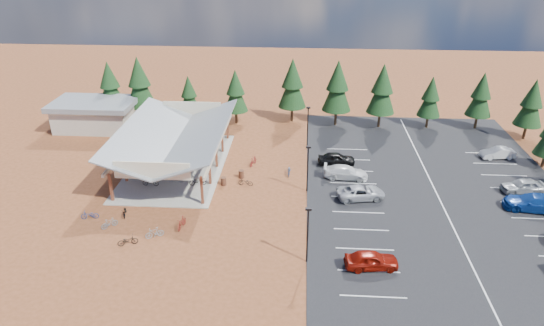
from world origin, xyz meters
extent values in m
plane|color=brown|center=(0.00, 0.00, 0.00)|extent=(140.00, 140.00, 0.00)
cube|color=black|center=(18.50, 3.00, 0.02)|extent=(27.00, 44.00, 0.04)
cube|color=gray|center=(-10.00, 7.00, 0.05)|extent=(10.60, 18.60, 0.10)
cube|color=#5A2719|center=(-14.60, -1.40, 1.60)|extent=(0.25, 0.25, 3.00)
cube|color=#5A2719|center=(-14.60, 2.80, 1.60)|extent=(0.25, 0.25, 3.00)
cube|color=#5A2719|center=(-14.60, 7.00, 1.60)|extent=(0.25, 0.25, 3.00)
cube|color=#5A2719|center=(-14.60, 11.20, 1.60)|extent=(0.25, 0.25, 3.00)
cube|color=#5A2719|center=(-14.60, 15.40, 1.60)|extent=(0.25, 0.25, 3.00)
cube|color=#5A2719|center=(-5.40, -1.40, 1.60)|extent=(0.25, 0.25, 3.00)
cube|color=#5A2719|center=(-5.40, 2.80, 1.60)|extent=(0.25, 0.25, 3.00)
cube|color=#5A2719|center=(-5.40, 7.00, 1.60)|extent=(0.25, 0.25, 3.00)
cube|color=#5A2719|center=(-5.40, 11.20, 1.60)|extent=(0.25, 0.25, 3.00)
cube|color=#5A2719|center=(-5.40, 15.40, 1.60)|extent=(0.25, 0.25, 3.00)
cube|color=beige|center=(-15.00, 7.00, 3.10)|extent=(0.22, 18.00, 0.35)
cube|color=beige|center=(-5.00, 7.00, 3.10)|extent=(0.22, 18.00, 0.35)
cube|color=slate|center=(-12.90, 7.00, 4.00)|extent=(5.85, 19.40, 2.13)
cube|color=slate|center=(-7.10, 7.00, 4.00)|extent=(5.85, 19.40, 2.13)
cube|color=beige|center=(-10.00, -2.00, 3.90)|extent=(7.50, 0.15, 1.80)
cube|color=beige|center=(-10.00, 16.00, 3.90)|extent=(7.50, 0.15, 1.80)
cube|color=#ADA593|center=(-24.00, 18.00, 1.60)|extent=(10.00, 6.00, 3.20)
cube|color=slate|center=(-24.00, 18.00, 3.55)|extent=(11.00, 7.00, 0.70)
cylinder|color=black|center=(5.00, -10.00, 2.50)|extent=(0.14, 0.14, 5.00)
cube|color=black|center=(5.00, -10.00, 5.05)|extent=(0.50, 0.25, 0.18)
cylinder|color=black|center=(5.00, 2.00, 2.50)|extent=(0.14, 0.14, 5.00)
cube|color=black|center=(5.00, 2.00, 5.05)|extent=(0.50, 0.25, 0.18)
cylinder|color=black|center=(5.00, 14.00, 2.50)|extent=(0.14, 0.14, 5.00)
cube|color=black|center=(5.00, 14.00, 5.05)|extent=(0.50, 0.25, 0.18)
cylinder|color=#4C2A1B|center=(-3.95, 2.76, 0.45)|extent=(0.60, 0.60, 0.90)
cylinder|color=#4C2A1B|center=(-2.25, 4.55, 0.45)|extent=(0.60, 0.60, 0.90)
cylinder|color=#382314|center=(-23.00, 21.97, 1.02)|extent=(0.36, 0.36, 2.04)
cone|color=black|center=(-23.00, 21.97, 4.49)|extent=(3.59, 3.59, 4.90)
cone|color=black|center=(-23.00, 21.97, 6.53)|extent=(2.78, 2.78, 3.67)
cylinder|color=#382314|center=(-18.48, 21.36, 1.13)|extent=(0.36, 0.36, 2.26)
cone|color=black|center=(-18.48, 21.36, 4.97)|extent=(3.97, 3.97, 5.42)
cone|color=black|center=(-18.48, 21.36, 7.22)|extent=(3.07, 3.07, 4.06)
cylinder|color=#382314|center=(-11.63, 21.45, 0.81)|extent=(0.36, 0.36, 1.62)
cone|color=black|center=(-11.63, 21.45, 3.57)|extent=(2.86, 2.86, 3.90)
cone|color=black|center=(-11.63, 21.45, 5.19)|extent=(2.21, 2.21, 2.92)
cylinder|color=#382314|center=(-5.01, 21.20, 0.94)|extent=(0.36, 0.36, 1.88)
cone|color=black|center=(-5.01, 21.20, 4.14)|extent=(3.31, 3.31, 4.52)
cone|color=black|center=(-5.01, 21.20, 6.02)|extent=(2.56, 2.56, 3.39)
cylinder|color=#382314|center=(2.79, 22.57, 1.10)|extent=(0.36, 0.36, 2.21)
cone|color=black|center=(2.79, 22.57, 4.86)|extent=(3.89, 3.89, 5.30)
cone|color=black|center=(2.79, 22.57, 7.07)|extent=(3.01, 3.01, 3.98)
cylinder|color=#382314|center=(8.93, 21.46, 1.12)|extent=(0.36, 0.36, 2.24)
cone|color=black|center=(8.93, 21.46, 4.94)|extent=(3.95, 3.95, 5.38)
cone|color=black|center=(8.93, 21.46, 7.18)|extent=(3.05, 3.05, 4.04)
cylinder|color=#382314|center=(14.91, 21.11, 1.09)|extent=(0.36, 0.36, 2.17)
cone|color=black|center=(14.91, 21.11, 4.78)|extent=(3.83, 3.83, 5.22)
cone|color=black|center=(14.91, 21.11, 6.96)|extent=(2.96, 2.96, 3.91)
cylinder|color=#382314|center=(21.51, 21.29, 0.89)|extent=(0.36, 0.36, 1.77)
cone|color=black|center=(21.51, 21.29, 3.90)|extent=(3.12, 3.12, 4.25)
cone|color=black|center=(21.51, 21.29, 5.67)|extent=(2.41, 2.41, 3.19)
cylinder|color=#382314|center=(28.16, 21.47, 0.96)|extent=(0.36, 0.36, 1.93)
cone|color=black|center=(28.16, 21.47, 4.24)|extent=(3.39, 3.39, 4.62)
cone|color=black|center=(28.16, 21.47, 6.16)|extent=(2.62, 2.62, 3.47)
cylinder|color=#382314|center=(32.19, 9.59, 0.81)|extent=(0.36, 0.36, 1.61)
cylinder|color=#382314|center=(33.38, 18.11, 0.98)|extent=(0.36, 0.36, 1.96)
cone|color=black|center=(33.38, 18.11, 4.30)|extent=(3.44, 3.44, 4.70)
cone|color=black|center=(33.38, 18.11, 6.26)|extent=(2.66, 2.66, 3.52)
imported|color=black|center=(-11.67, 1.90, 0.56)|extent=(1.76, 0.65, 0.92)
imported|color=#9E9FA7|center=(-11.57, 6.08, 0.66)|extent=(1.87, 0.61, 1.11)
imported|color=navy|center=(-10.77, 7.31, 0.60)|extent=(2.00, 1.24, 0.99)
imported|color=maroon|center=(-11.34, 14.80, 0.59)|extent=(1.68, 0.80, 0.97)
imported|color=black|center=(-6.68, 2.32, 0.58)|extent=(1.90, 0.92, 0.95)
imported|color=gray|center=(-9.12, 2.79, 0.66)|extent=(1.86, 0.53, 1.12)
imported|color=navy|center=(-7.59, 6.92, 0.52)|extent=(1.70, 0.96, 0.85)
imported|color=maroon|center=(-7.67, 13.52, 0.58)|extent=(1.64, 0.76, 0.95)
imported|color=black|center=(-12.42, -4.03, 0.42)|extent=(0.96, 1.70, 0.85)
imported|color=gray|center=(-13.12, -6.15, 0.48)|extent=(1.48, 1.40, 0.95)
imported|color=navy|center=(-15.55, -4.82, 0.43)|extent=(1.73, 0.89, 0.87)
imported|color=maroon|center=(-6.48, -5.72, 0.54)|extent=(0.84, 1.87, 1.09)
imported|color=black|center=(-10.54, -8.71, 0.46)|extent=(1.83, 1.23, 0.91)
imported|color=gray|center=(-8.53, -7.45, 0.50)|extent=(1.70, 1.22, 1.01)
imported|color=navy|center=(3.00, 5.74, 0.46)|extent=(0.62, 1.76, 0.92)
imported|color=maroon|center=(-1.27, 7.76, 0.53)|extent=(1.04, 1.83, 1.06)
imported|color=black|center=(-1.58, 2.78, 0.42)|extent=(1.65, 0.78, 0.83)
imported|color=maroon|center=(10.20, -10.49, 0.78)|extent=(4.49, 2.16, 1.48)
imported|color=#9FA0A6|center=(10.47, 0.76, 0.72)|extent=(5.26, 3.18, 1.36)
imported|color=silver|center=(9.24, 5.19, 0.74)|extent=(4.99, 2.35, 1.41)
imported|color=black|center=(8.40, 8.57, 0.77)|extent=(4.42, 2.10, 1.46)
imported|color=navy|center=(27.07, -0.36, 0.86)|extent=(5.93, 3.14, 1.64)
imported|color=#919599|center=(27.39, 3.22, 0.78)|extent=(4.50, 2.19, 1.48)
imported|color=silver|center=(27.75, 11.61, 0.70)|extent=(4.17, 1.91, 1.33)
camera|label=1|loc=(4.32, -42.71, 24.84)|focal=32.00mm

